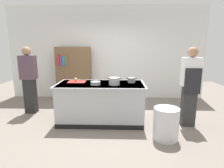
{
  "coord_description": "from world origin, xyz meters",
  "views": [
    {
      "loc": [
        0.4,
        -4.12,
        1.75
      ],
      "look_at": [
        0.25,
        0.2,
        0.85
      ],
      "focal_mm": 29.95,
      "sensor_mm": 36.0,
      "label": 1
    }
  ],
  "objects": [
    {
      "name": "back_wall",
      "position": [
        0.0,
        2.1,
        1.5
      ],
      "size": [
        6.4,
        0.12,
        3.0
      ],
      "primitive_type": "cube",
      "color": "white",
      "rests_on": "ground_plane"
    },
    {
      "name": "sauce_pan",
      "position": [
        0.7,
        0.14,
        0.96
      ],
      "size": [
        0.24,
        0.17,
        0.11
      ],
      "color": "#99999E",
      "rests_on": "counter_island"
    },
    {
      "name": "person_guest",
      "position": [
        -1.89,
        0.51,
        0.91
      ],
      "size": [
        0.38,
        0.24,
        1.72
      ],
      "rotation": [
        0.0,
        0.0,
        -1.41
      ],
      "color": "#282828",
      "rests_on": "ground_plane"
    },
    {
      "name": "cutting_board",
      "position": [
        -0.57,
        0.13,
        0.91
      ],
      "size": [
        0.4,
        0.28,
        0.02
      ],
      "primitive_type": "cube",
      "color": "red",
      "rests_on": "counter_island"
    },
    {
      "name": "stock_pot",
      "position": [
        0.31,
        -0.13,
        0.98
      ],
      "size": [
        0.3,
        0.24,
        0.16
      ],
      "color": "#B7BABF",
      "rests_on": "counter_island"
    },
    {
      "name": "mixing_bowl",
      "position": [
        -0.1,
        -0.14,
        0.94
      ],
      "size": [
        0.22,
        0.22,
        0.08
      ],
      "primitive_type": "cylinder",
      "color": "#B7BABF",
      "rests_on": "counter_island"
    },
    {
      "name": "trash_bin",
      "position": [
        1.3,
        -0.81,
        0.31
      ],
      "size": [
        0.47,
        0.47,
        0.61
      ],
      "primitive_type": "cylinder",
      "color": "silver",
      "rests_on": "ground_plane"
    },
    {
      "name": "person_chef",
      "position": [
        1.94,
        -0.16,
        0.91
      ],
      "size": [
        0.38,
        0.25,
        1.72
      ],
      "rotation": [
        0.0,
        0.0,
        1.54
      ],
      "color": "#313131",
      "rests_on": "ground_plane"
    },
    {
      "name": "ground_plane",
      "position": [
        0.0,
        0.0,
        0.0
      ],
      "size": [
        10.0,
        10.0,
        0.0
      ],
      "primitive_type": "plane",
      "color": "slate"
    },
    {
      "name": "onion",
      "position": [
        -0.6,
        0.15,
        0.96
      ],
      "size": [
        0.09,
        0.09,
        0.09
      ],
      "primitive_type": "sphere",
      "color": "tan",
      "rests_on": "cutting_board"
    },
    {
      "name": "bookshelf",
      "position": [
        -1.04,
        1.8,
        0.85
      ],
      "size": [
        1.1,
        0.31,
        1.7
      ],
      "color": "brown",
      "rests_on": "ground_plane"
    },
    {
      "name": "counter_island",
      "position": [
        0.0,
        -0.0,
        0.47
      ],
      "size": [
        1.98,
        0.98,
        0.9
      ],
      "color": "#B7BABF",
      "rests_on": "ground_plane"
    }
  ]
}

